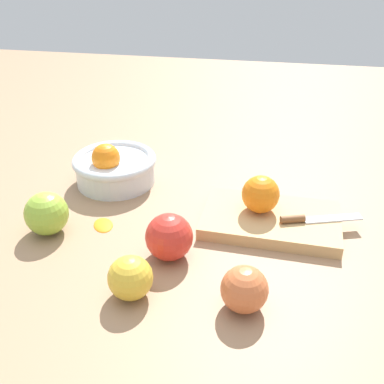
% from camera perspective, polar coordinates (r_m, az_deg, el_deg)
% --- Properties ---
extents(ground_plane, '(2.40, 2.40, 0.00)m').
position_cam_1_polar(ground_plane, '(0.90, -0.32, -4.04)').
color(ground_plane, '#997556').
extents(bowl, '(0.18, 0.18, 0.10)m').
position_cam_1_polar(bowl, '(1.03, -9.46, 3.04)').
color(bowl, silver).
rests_on(bowl, ground_plane).
extents(cutting_board, '(0.26, 0.17, 0.02)m').
position_cam_1_polar(cutting_board, '(0.90, 9.59, -3.41)').
color(cutting_board, tan).
rests_on(cutting_board, ground_plane).
extents(orange_on_board, '(0.07, 0.07, 0.07)m').
position_cam_1_polar(orange_on_board, '(0.88, 8.36, -0.28)').
color(orange_on_board, orange).
rests_on(orange_on_board, cutting_board).
extents(knife, '(0.15, 0.06, 0.01)m').
position_cam_1_polar(knife, '(0.89, 14.19, -3.19)').
color(knife, silver).
rests_on(knife, cutting_board).
extents(apple_front_center, '(0.08, 0.08, 0.08)m').
position_cam_1_polar(apple_front_center, '(0.79, -2.81, -5.50)').
color(apple_front_center, red).
rests_on(apple_front_center, ground_plane).
extents(apple_front_left, '(0.07, 0.07, 0.07)m').
position_cam_1_polar(apple_front_left, '(0.73, -7.53, -10.33)').
color(apple_front_left, gold).
rests_on(apple_front_left, ground_plane).
extents(apple_front_right, '(0.07, 0.07, 0.07)m').
position_cam_1_polar(apple_front_right, '(0.71, 6.41, -11.72)').
color(apple_front_right, '#CC6638').
rests_on(apple_front_right, ground_plane).
extents(apple_front_left_2, '(0.08, 0.08, 0.08)m').
position_cam_1_polar(apple_front_left_2, '(0.90, -17.33, -2.52)').
color(apple_front_left_2, '#8EB738').
rests_on(apple_front_left_2, ground_plane).
extents(citrus_peel, '(0.06, 0.06, 0.01)m').
position_cam_1_polar(citrus_peel, '(0.91, -10.80, -3.81)').
color(citrus_peel, orange).
rests_on(citrus_peel, ground_plane).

